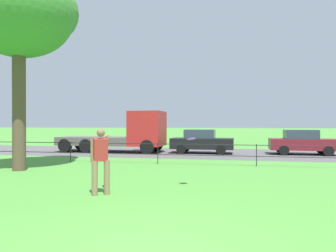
% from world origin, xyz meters
% --- Properties ---
extents(street_strip, '(80.00, 7.71, 0.01)m').
position_xyz_m(street_strip, '(0.00, 16.12, 0.00)').
color(street_strip, '#565454').
rests_on(street_strip, ground).
extents(park_fence, '(31.90, 0.04, 1.00)m').
position_xyz_m(park_fence, '(0.00, 10.07, 0.67)').
color(park_fence, black).
rests_on(park_fence, ground).
extents(tree_large_lawn, '(4.42, 5.43, 8.40)m').
position_xyz_m(tree_large_lawn, '(-7.51, 6.78, 6.46)').
color(tree_large_lawn, brown).
rests_on(tree_large_lawn, ground).
extents(person_thrower, '(0.47, 0.88, 1.77)m').
position_xyz_m(person_thrower, '(-2.26, 3.40, 0.96)').
color(person_thrower, '#846B4C').
rests_on(person_thrower, ground).
extents(frisbee, '(0.38, 0.38, 0.09)m').
position_xyz_m(frisbee, '(-0.02, 4.83, 1.46)').
color(frisbee, purple).
extents(flatbed_truck_right, '(7.37, 2.63, 2.75)m').
position_xyz_m(flatbed_truck_right, '(-5.79, 15.70, 1.22)').
color(flatbed_truck_right, '#B22323').
rests_on(flatbed_truck_right, ground).
extents(car_black_left, '(4.04, 1.89, 1.54)m').
position_xyz_m(car_black_left, '(-0.72, 15.88, 0.78)').
color(car_black_left, black).
rests_on(car_black_left, ground).
extents(car_maroon_center, '(4.03, 1.87, 1.54)m').
position_xyz_m(car_maroon_center, '(5.51, 16.25, 0.78)').
color(car_maroon_center, maroon).
rests_on(car_maroon_center, ground).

